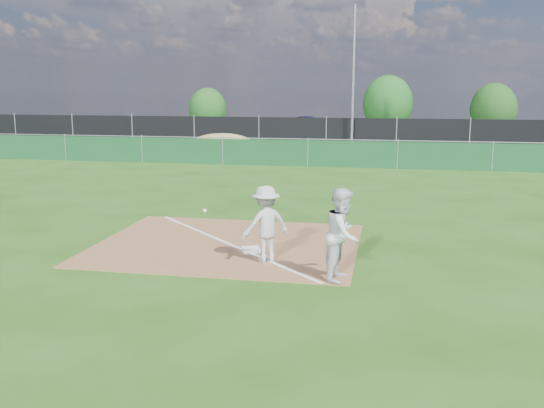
{
  "coord_description": "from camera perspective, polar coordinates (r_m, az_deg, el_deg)",
  "views": [
    {
      "loc": [
        3.61,
        -12.22,
        3.65
      ],
      "look_at": [
        1.05,
        1.0,
        1.0
      ],
      "focal_mm": 40.0,
      "sensor_mm": 36.0,
      "label": 1
    }
  ],
  "objects": [
    {
      "name": "tree_mid",
      "position": [
        47.04,
        10.84,
        9.25
      ],
      "size": [
        3.71,
        3.71,
        4.4
      ],
      "color": "#382316",
      "rests_on": "ground"
    },
    {
      "name": "runner",
      "position": [
        11.5,
        6.68,
        -2.85
      ],
      "size": [
        0.82,
        0.97,
        1.77
      ],
      "primitive_type": "imported",
      "rotation": [
        0.0,
        0.0,
        1.38
      ],
      "color": "silver",
      "rests_on": "ground"
    },
    {
      "name": "car_mid",
      "position": [
        41.04,
        3.92,
        7.11
      ],
      "size": [
        4.99,
        2.66,
        1.56
      ],
      "primitive_type": "imported",
      "rotation": [
        0.0,
        0.0,
        1.79
      ],
      "color": "black",
      "rests_on": "parking_lot"
    },
    {
      "name": "black_fence",
      "position": [
        35.51,
        5.12,
        6.64
      ],
      "size": [
        46.0,
        0.04,
        1.8
      ],
      "primitive_type": "cube",
      "color": "black",
      "rests_on": "ground"
    },
    {
      "name": "car_right",
      "position": [
        40.15,
        11.06,
        6.66
      ],
      "size": [
        4.85,
        3.14,
        1.31
      ],
      "primitive_type": "imported",
      "rotation": [
        0.0,
        0.0,
        1.26
      ],
      "color": "black",
      "rests_on": "parking_lot"
    },
    {
      "name": "dirt_mound",
      "position": [
        32.05,
        -4.7,
        5.6
      ],
      "size": [
        3.38,
        2.6,
        1.17
      ],
      "primitive_type": "ellipsoid",
      "color": "#9A7D4A",
      "rests_on": "ground"
    },
    {
      "name": "light_pole",
      "position": [
        34.98,
        7.65,
        11.61
      ],
      "size": [
        0.16,
        0.16,
        8.0
      ],
      "primitive_type": "cylinder",
      "color": "slate",
      "rests_on": "ground"
    },
    {
      "name": "green_fence",
      "position": [
        27.62,
        3.39,
        4.77
      ],
      "size": [
        44.0,
        0.05,
        1.2
      ],
      "primitive_type": "cube",
      "color": "#103C1D",
      "rests_on": "ground"
    },
    {
      "name": "ground",
      "position": [
        22.8,
        1.71,
        1.92
      ],
      "size": [
        90.0,
        90.0,
        0.0
      ],
      "primitive_type": "plane",
      "color": "#214C10",
      "rests_on": "ground"
    },
    {
      "name": "play_at_first",
      "position": [
        12.54,
        -0.59,
        -1.9
      ],
      "size": [
        1.93,
        1.09,
        1.6
      ],
      "color": "silver",
      "rests_on": "infield_dirt"
    },
    {
      "name": "tree_left",
      "position": [
        48.12,
        -6.08,
        8.84
      ],
      "size": [
        2.92,
        2.92,
        3.47
      ],
      "color": "#382316",
      "rests_on": "ground"
    },
    {
      "name": "foul_line",
      "position": [
        14.17,
        -4.18,
        -3.71
      ],
      "size": [
        5.01,
        5.01,
        0.01
      ],
      "primitive_type": "cube",
      "rotation": [
        0.0,
        0.0,
        0.79
      ],
      "color": "white",
      "rests_on": "infield_dirt"
    },
    {
      "name": "tree_right",
      "position": [
        46.12,
        20.12,
        8.37
      ],
      "size": [
        3.22,
        3.22,
        3.82
      ],
      "color": "#382316",
      "rests_on": "ground"
    },
    {
      "name": "first_base",
      "position": [
        13.48,
        -2.0,
        -4.31
      ],
      "size": [
        0.5,
        0.5,
        0.08
      ],
      "primitive_type": "cube",
      "rotation": [
        0.0,
        0.0,
        0.41
      ],
      "color": "white",
      "rests_on": "infield_dirt"
    },
    {
      "name": "car_left",
      "position": [
        40.48,
        -2.81,
        6.96
      ],
      "size": [
        4.41,
        2.64,
        1.41
      ],
      "primitive_type": "imported",
      "rotation": [
        0.0,
        0.0,
        1.32
      ],
      "color": "#B1B3B9",
      "rests_on": "parking_lot"
    },
    {
      "name": "parking_lot",
      "position": [
        40.54,
        5.83,
        5.91
      ],
      "size": [
        46.0,
        9.0,
        0.01
      ],
      "primitive_type": "cube",
      "color": "black",
      "rests_on": "ground"
    },
    {
      "name": "infield_dirt",
      "position": [
        14.17,
        -4.18,
        -3.77
      ],
      "size": [
        6.0,
        5.0,
        0.02
      ],
      "primitive_type": "cube",
      "color": "brown",
      "rests_on": "ground"
    }
  ]
}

